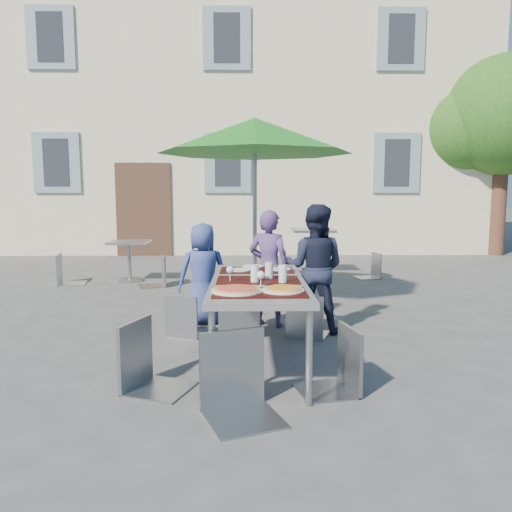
{
  "coord_description": "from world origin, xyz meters",
  "views": [
    {
      "loc": [
        0.47,
        -4.44,
        1.5
      ],
      "look_at": [
        0.55,
        0.69,
        0.85
      ],
      "focal_mm": 35.0,
      "sensor_mm": 36.0,
      "label": 1
    }
  ],
  "objects_px": {
    "pizza_near_left": "(237,290)",
    "chair_2": "(307,289)",
    "chair_5": "(237,324)",
    "bg_chair_l_0": "(65,251)",
    "cafe_table_1": "(313,241)",
    "bg_chair_r_1": "(372,250)",
    "bg_chair_r_0": "(157,253)",
    "cafe_table_0": "(129,255)",
    "child_2": "(315,268)",
    "pizza_near_right": "(283,289)",
    "chair_0": "(185,290)",
    "dining_table": "(258,286)",
    "bg_chair_l_1": "(289,247)",
    "chair_1": "(240,283)",
    "chair_3": "(146,314)",
    "child_0": "(203,274)",
    "child_1": "(269,268)",
    "chair_4": "(338,321)",
    "patio_umbrella": "(255,137)"
  },
  "relations": [
    {
      "from": "pizza_near_left",
      "to": "chair_2",
      "type": "relative_size",
      "value": 0.44
    },
    {
      "from": "chair_5",
      "to": "bg_chair_l_0",
      "type": "relative_size",
      "value": 1.12
    },
    {
      "from": "cafe_table_1",
      "to": "bg_chair_r_1",
      "type": "relative_size",
      "value": 0.98
    },
    {
      "from": "chair_5",
      "to": "bg_chair_r_0",
      "type": "height_order",
      "value": "chair_5"
    },
    {
      "from": "cafe_table_0",
      "to": "bg_chair_r_1",
      "type": "xyz_separation_m",
      "value": [
        4.2,
        0.26,
        0.04
      ]
    },
    {
      "from": "child_2",
      "to": "chair_5",
      "type": "xyz_separation_m",
      "value": [
        -0.8,
        -2.07,
        -0.06
      ]
    },
    {
      "from": "child_2",
      "to": "cafe_table_0",
      "type": "xyz_separation_m",
      "value": [
        -2.73,
        3.11,
        -0.24
      ]
    },
    {
      "from": "pizza_near_right",
      "to": "bg_chair_l_0",
      "type": "xyz_separation_m",
      "value": [
        -3.26,
        4.44,
        -0.22
      ]
    },
    {
      "from": "chair_0",
      "to": "dining_table",
      "type": "bearing_deg",
      "value": -50.4
    },
    {
      "from": "bg_chair_l_0",
      "to": "bg_chair_l_1",
      "type": "bearing_deg",
      "value": 12.15
    },
    {
      "from": "pizza_near_right",
      "to": "chair_1",
      "type": "distance_m",
      "value": 1.45
    },
    {
      "from": "dining_table",
      "to": "bg_chair_l_1",
      "type": "bearing_deg",
      "value": 82.02
    },
    {
      "from": "chair_2",
      "to": "chair_3",
      "type": "relative_size",
      "value": 0.88
    },
    {
      "from": "pizza_near_left",
      "to": "bg_chair_l_0",
      "type": "relative_size",
      "value": 0.41
    },
    {
      "from": "pizza_near_left",
      "to": "child_0",
      "type": "xyz_separation_m",
      "value": [
        -0.42,
        1.92,
        -0.19
      ]
    },
    {
      "from": "chair_2",
      "to": "bg_chair_r_1",
      "type": "height_order",
      "value": "chair_2"
    },
    {
      "from": "pizza_near_left",
      "to": "chair_5",
      "type": "bearing_deg",
      "value": -88.37
    },
    {
      "from": "child_1",
      "to": "pizza_near_right",
      "type": "bearing_deg",
      "value": 114.84
    },
    {
      "from": "pizza_near_left",
      "to": "dining_table",
      "type": "bearing_deg",
      "value": 71.58
    },
    {
      "from": "dining_table",
      "to": "chair_1",
      "type": "height_order",
      "value": "chair_1"
    },
    {
      "from": "chair_3",
      "to": "chair_5",
      "type": "height_order",
      "value": "chair_5"
    },
    {
      "from": "chair_0",
      "to": "bg_chair_r_0",
      "type": "xyz_separation_m",
      "value": [
        -0.8,
        2.85,
        0.05
      ]
    },
    {
      "from": "dining_table",
      "to": "cafe_table_0",
      "type": "bearing_deg",
      "value": 116.53
    },
    {
      "from": "pizza_near_left",
      "to": "bg_chair_l_0",
      "type": "bearing_deg",
      "value": 123.17
    },
    {
      "from": "chair_0",
      "to": "chair_2",
      "type": "height_order",
      "value": "chair_2"
    },
    {
      "from": "chair_1",
      "to": "chair_2",
      "type": "height_order",
      "value": "chair_1"
    },
    {
      "from": "pizza_near_right",
      "to": "child_2",
      "type": "height_order",
      "value": "child_2"
    },
    {
      "from": "chair_5",
      "to": "bg_chair_l_0",
      "type": "distance_m",
      "value": 5.72
    },
    {
      "from": "chair_3",
      "to": "child_2",
      "type": "bearing_deg",
      "value": 47.25
    },
    {
      "from": "pizza_near_left",
      "to": "child_2",
      "type": "bearing_deg",
      "value": 63.39
    },
    {
      "from": "chair_0",
      "to": "cafe_table_0",
      "type": "relative_size",
      "value": 1.22
    },
    {
      "from": "child_0",
      "to": "bg_chair_l_1",
      "type": "height_order",
      "value": "child_0"
    },
    {
      "from": "child_1",
      "to": "chair_3",
      "type": "bearing_deg",
      "value": 84.88
    },
    {
      "from": "chair_3",
      "to": "cafe_table_1",
      "type": "relative_size",
      "value": 1.2
    },
    {
      "from": "pizza_near_right",
      "to": "child_2",
      "type": "bearing_deg",
      "value": 74.02
    },
    {
      "from": "cafe_table_0",
      "to": "child_1",
      "type": "bearing_deg",
      "value": -52.3
    },
    {
      "from": "dining_table",
      "to": "bg_chair_l_0",
      "type": "bearing_deg",
      "value": 128.1
    },
    {
      "from": "bg_chair_r_1",
      "to": "cafe_table_0",
      "type": "bearing_deg",
      "value": -176.49
    },
    {
      "from": "cafe_table_0",
      "to": "bg_chair_r_0",
      "type": "xyz_separation_m",
      "value": [
        0.56,
        -0.45,
        0.09
      ]
    },
    {
      "from": "pizza_near_left",
      "to": "chair_4",
      "type": "bearing_deg",
      "value": -5.84
    },
    {
      "from": "bg_chair_l_1",
      "to": "dining_table",
      "type": "bearing_deg",
      "value": -97.98
    },
    {
      "from": "chair_2",
      "to": "patio_umbrella",
      "type": "distance_m",
      "value": 2.24
    },
    {
      "from": "child_2",
      "to": "bg_chair_l_1",
      "type": "distance_m",
      "value": 3.65
    },
    {
      "from": "pizza_near_right",
      "to": "bg_chair_l_0",
      "type": "relative_size",
      "value": 0.35
    },
    {
      "from": "pizza_near_right",
      "to": "chair_1",
      "type": "xyz_separation_m",
      "value": [
        -0.35,
        1.39,
        -0.2
      ]
    },
    {
      "from": "dining_table",
      "to": "child_2",
      "type": "distance_m",
      "value": 1.26
    },
    {
      "from": "chair_4",
      "to": "child_2",
      "type": "bearing_deg",
      "value": 88.47
    },
    {
      "from": "pizza_near_right",
      "to": "cafe_table_1",
      "type": "distance_m",
      "value": 5.61
    },
    {
      "from": "pizza_near_left",
      "to": "bg_chair_r_0",
      "type": "relative_size",
      "value": 0.42
    },
    {
      "from": "child_1",
      "to": "chair_3",
      "type": "xyz_separation_m",
      "value": [
        -1.01,
        -1.82,
        -0.07
      ]
    }
  ]
}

